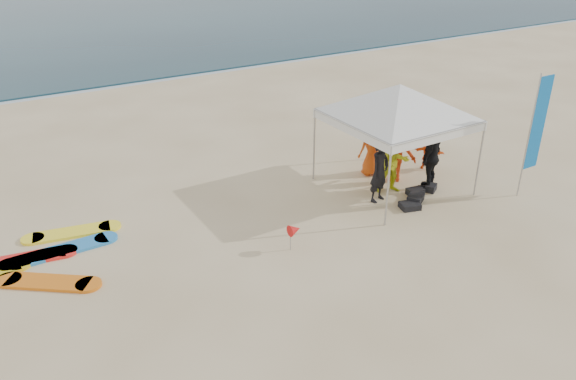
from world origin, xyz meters
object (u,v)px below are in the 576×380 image
Objects in this scene: person_seated at (428,153)px; feather_flag at (537,125)px; person_orange_b at (372,147)px; surfboard_spread at (10,266)px; person_black_b at (431,157)px; marker_pennant at (295,230)px; person_yellow at (394,162)px; canopy_tent at (400,85)px; person_black_a at (380,171)px; person_orange_a at (396,152)px.

feather_flag is (1.10, -2.67, 1.51)m from person_seated.
surfboard_spread is at bearing 4.68° from person_orange_b.
person_black_b is 3.08× the size of marker_pennant.
person_yellow is 2.12m from canopy_tent.
marker_pennant is at bearing -141.52° from person_yellow.
person_yellow is 0.91× the size of person_black_b.
person_yellow is at bearing 146.85° from feather_flag.
person_orange_b reaches higher than surfboard_spread.
marker_pennant is at bearing -24.42° from surfboard_spread.
person_black_b is at bearing -10.09° from surfboard_spread.
surfboard_spread is at bearing 155.58° from marker_pennant.
person_black_a is 1.70× the size of person_seated.
person_orange_a is at bearing 14.88° from person_black_a.
person_black_b is (1.67, -0.19, 0.12)m from person_black_a.
person_seated is 6.14m from marker_pennant.
person_yellow is 2.79× the size of marker_pennant.
person_orange_a is at bearing 65.63° from person_yellow.
person_black_b is 0.36× the size of surfboard_spread.
feather_flag is at bearing 115.99° from person_black_b.
person_black_b is 0.43× the size of canopy_tent.
person_orange_b is at bearing 40.66° from person_black_a.
person_seated reaches higher than marker_pennant.
feather_flag reaches higher than surfboard_spread.
canopy_tent reaches higher than surfboard_spread.
person_orange_a reaches higher than person_black_a.
feather_flag reaches higher than marker_pennant.
surfboard_spread is at bearing 164.58° from feather_flag.
feather_flag reaches higher than person_orange_b.
person_black_a is 2.71× the size of marker_pennant.
person_yellow is 0.33× the size of surfboard_spread.
person_yellow is at bearing -47.40° from person_black_b.
surfboard_spread is at bearing 172.68° from canopy_tent.
person_orange_a reaches higher than person_seated.
canopy_tent is at bearing 18.19° from marker_pennant.
person_seated reaches higher than surfboard_spread.
person_black_a is 0.51× the size of feather_flag.
person_black_a is 1.69m from person_black_b.
person_orange_a reaches higher than marker_pennant.
person_orange_a is 1.45m from person_seated.
feather_flag reaches higher than person_seated.
feather_flag is at bearing -10.61° from person_yellow.
person_orange_b is 2.67× the size of marker_pennant.
canopy_tent reaches higher than person_seated.
feather_flag reaches higher than person_black_a.
person_black_b reaches higher than surfboard_spread.
person_black_b is 1.93× the size of person_seated.
person_black_a is at bearing -140.21° from person_yellow.
person_black_a is 2.34m from canopy_tent.
person_orange_b is 4.83m from marker_pennant.
canopy_tent is at bearing 10.54° from person_black_a.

